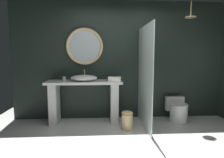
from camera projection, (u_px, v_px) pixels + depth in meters
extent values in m
cube|color=#1E2823|center=(121.00, 61.00, 4.46)|extent=(4.80, 0.10, 2.60)
cube|color=silver|center=(84.00, 82.00, 4.14)|extent=(1.57, 0.52, 0.05)
cube|color=silver|center=(55.00, 103.00, 4.15)|extent=(0.16, 0.44, 0.84)
cube|color=silver|center=(114.00, 103.00, 4.23)|extent=(0.16, 0.44, 0.84)
ellipsoid|color=white|center=(84.00, 78.00, 4.13)|extent=(0.56, 0.46, 0.12)
cylinder|color=#D6B77F|center=(85.00, 75.00, 4.33)|extent=(0.02, 0.02, 0.22)
cylinder|color=#D6B77F|center=(84.00, 70.00, 4.25)|extent=(0.02, 0.14, 0.02)
cylinder|color=silver|center=(64.00, 79.00, 4.15)|extent=(0.08, 0.08, 0.09)
cube|color=black|center=(111.00, 79.00, 4.18)|extent=(0.17, 0.11, 0.07)
torus|color=#D6B77F|center=(85.00, 46.00, 4.28)|extent=(0.80, 0.06, 0.80)
cylinder|color=#B2BCC1|center=(85.00, 46.00, 4.29)|extent=(0.70, 0.01, 0.70)
cube|color=silver|center=(145.00, 77.00, 3.87)|extent=(0.02, 1.21, 1.99)
cylinder|color=#D6B77F|center=(191.00, 9.00, 3.99)|extent=(0.02, 0.02, 0.30)
cylinder|color=#D6B77F|center=(191.00, 17.00, 4.01)|extent=(0.22, 0.22, 0.02)
cylinder|color=white|center=(179.00, 113.00, 4.22)|extent=(0.36, 0.36, 0.39)
ellipsoid|color=white|center=(179.00, 104.00, 4.19)|extent=(0.38, 0.42, 0.02)
cube|color=white|center=(174.00, 103.00, 4.45)|extent=(0.40, 0.14, 0.31)
cylinder|color=#D6B77F|center=(127.00, 122.00, 3.81)|extent=(0.22, 0.22, 0.30)
ellipsoid|color=#D6B77F|center=(127.00, 113.00, 3.79)|extent=(0.22, 0.22, 0.07)
cube|color=silver|center=(115.00, 79.00, 4.01)|extent=(0.28, 0.20, 0.10)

